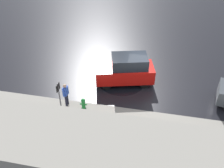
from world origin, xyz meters
TOP-DOWN VIEW (x-y plane):
  - ground_plane at (0.00, 0.00)m, footprint 60.00×60.00m
  - kerb_strip at (0.00, 4.20)m, footprint 24.00×3.20m
  - moving_hatchback at (1.33, -0.09)m, footprint 4.20×2.63m
  - fire_hydrant at (3.40, 3.15)m, footprint 0.42×0.31m
  - pedestrian at (4.51, 3.01)m, footprint 0.28×0.57m
  - metal_railing at (-1.02, 5.79)m, footprint 6.83×0.04m
  - sign_post at (4.47, 3.96)m, footprint 0.07×0.44m
  - puddle_patch at (1.62, -0.13)m, footprint 3.29×3.29m

SIDE VIEW (x-z plane):
  - ground_plane at x=0.00m, z-range 0.00..0.00m
  - puddle_patch at x=1.62m, z-range 0.00..0.01m
  - kerb_strip at x=0.00m, z-range 0.00..0.04m
  - fire_hydrant at x=3.40m, z-range 0.00..0.80m
  - metal_railing at x=-1.02m, z-range 0.19..1.24m
  - pedestrian at x=4.51m, z-range 0.15..1.77m
  - moving_hatchback at x=1.33m, z-range 0.00..2.06m
  - sign_post at x=4.47m, z-range 0.38..2.78m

